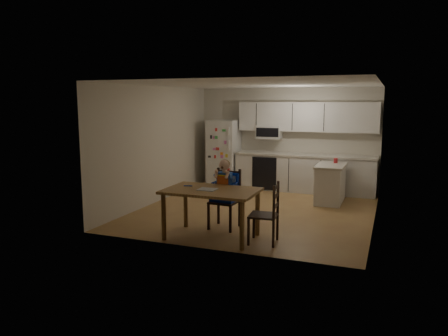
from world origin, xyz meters
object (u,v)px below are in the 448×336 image
red_cup (336,161)px  chair_booster (225,187)px  dining_table (211,196)px  refrigerator (224,153)px  kitchen_island (330,183)px  chair_side (270,209)px

red_cup → chair_booster: chair_booster is taller
dining_table → chair_booster: size_ratio=1.23×
refrigerator → red_cup: bearing=-11.6°
refrigerator → dining_table: refrigerator is taller
refrigerator → chair_booster: bearing=-68.2°
red_cup → refrigerator: bearing=168.4°
kitchen_island → red_cup: 0.54m
red_cup → chair_side: (-0.55, -3.47, -0.34)m
red_cup → chair_booster: size_ratio=0.09×
chair_booster → kitchen_island: bearing=64.2°
refrigerator → chair_booster: refrigerator is taller
dining_table → chair_booster: (0.00, 0.62, 0.04)m
refrigerator → chair_side: 4.70m
refrigerator → kitchen_island: size_ratio=1.52×
chair_booster → dining_table: bearing=-87.5°
chair_booster → chair_side: bearing=-28.0°
red_cup → dining_table: 3.83m
kitchen_island → chair_side: bearing=-98.7°
chair_side → kitchen_island: bearing=166.1°
kitchen_island → chair_side: 3.23m
chair_side → refrigerator: bearing=-155.3°
chair_side → red_cup: bearing=165.8°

